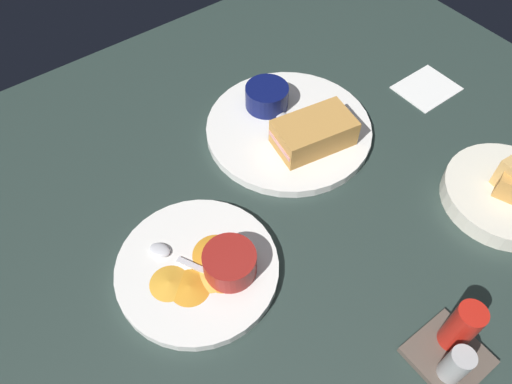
{
  "coord_description": "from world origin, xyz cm",
  "views": [
    {
      "loc": [
        39.79,
        31.59,
        63.34
      ],
      "look_at": [
        12.6,
        -4.61,
        3.0
      ],
      "focal_mm": 34.4,
      "sensor_mm": 36.0,
      "label": 1
    }
  ],
  "objects_px": {
    "plate_sandwich_main": "(289,129)",
    "spoon_by_dark_ramekin": "(288,122)",
    "ramekin_light_gravy": "(230,262)",
    "condiment_caddy": "(456,345)",
    "bread_basket_rear": "(507,192)",
    "ramekin_dark_sauce": "(267,96)",
    "sandwich_half_near": "(314,133)",
    "spoon_by_gravy_ramekin": "(168,254)",
    "plate_chips_companion": "(199,271)"
  },
  "relations": [
    {
      "from": "plate_sandwich_main",
      "to": "sandwich_half_near",
      "type": "relative_size",
      "value": 2.03
    },
    {
      "from": "plate_sandwich_main",
      "to": "ramekin_light_gravy",
      "type": "xyz_separation_m",
      "value": [
        0.24,
        0.17,
        0.03
      ]
    },
    {
      "from": "plate_sandwich_main",
      "to": "ramekin_light_gravy",
      "type": "distance_m",
      "value": 0.3
    },
    {
      "from": "sandwich_half_near",
      "to": "spoon_by_gravy_ramekin",
      "type": "xyz_separation_m",
      "value": [
        0.31,
        0.04,
        -0.02
      ]
    },
    {
      "from": "spoon_by_gravy_ramekin",
      "to": "sandwich_half_near",
      "type": "bearing_deg",
      "value": -172.41
    },
    {
      "from": "spoon_by_dark_ramekin",
      "to": "condiment_caddy",
      "type": "distance_m",
      "value": 0.45
    },
    {
      "from": "spoon_by_gravy_ramekin",
      "to": "bread_basket_rear",
      "type": "height_order",
      "value": "bread_basket_rear"
    },
    {
      "from": "spoon_by_dark_ramekin",
      "to": "spoon_by_gravy_ramekin",
      "type": "bearing_deg",
      "value": 18.52
    },
    {
      "from": "condiment_caddy",
      "to": "plate_sandwich_main",
      "type": "bearing_deg",
      "value": -101.21
    },
    {
      "from": "bread_basket_rear",
      "to": "condiment_caddy",
      "type": "bearing_deg",
      "value": 22.72
    },
    {
      "from": "condiment_caddy",
      "to": "spoon_by_dark_ramekin",
      "type": "bearing_deg",
      "value": -101.41
    },
    {
      "from": "spoon_by_dark_ramekin",
      "to": "ramekin_light_gravy",
      "type": "height_order",
      "value": "ramekin_light_gravy"
    },
    {
      "from": "plate_sandwich_main",
      "to": "ramekin_dark_sauce",
      "type": "distance_m",
      "value": 0.07
    },
    {
      "from": "ramekin_dark_sauce",
      "to": "spoon_by_dark_ramekin",
      "type": "distance_m",
      "value": 0.06
    },
    {
      "from": "plate_sandwich_main",
      "to": "sandwich_half_near",
      "type": "distance_m",
      "value": 0.06
    },
    {
      "from": "ramekin_light_gravy",
      "to": "condiment_caddy",
      "type": "height_order",
      "value": "condiment_caddy"
    },
    {
      "from": "plate_chips_companion",
      "to": "ramekin_light_gravy",
      "type": "distance_m",
      "value": 0.05
    },
    {
      "from": "ramekin_light_gravy",
      "to": "bread_basket_rear",
      "type": "height_order",
      "value": "bread_basket_rear"
    },
    {
      "from": "spoon_by_dark_ramekin",
      "to": "sandwich_half_near",
      "type": "bearing_deg",
      "value": 94.53
    },
    {
      "from": "spoon_by_dark_ramekin",
      "to": "plate_chips_companion",
      "type": "bearing_deg",
      "value": 27.36
    },
    {
      "from": "bread_basket_rear",
      "to": "condiment_caddy",
      "type": "height_order",
      "value": "condiment_caddy"
    },
    {
      "from": "spoon_by_dark_ramekin",
      "to": "plate_chips_companion",
      "type": "xyz_separation_m",
      "value": [
        0.28,
        0.15,
        -0.01
      ]
    },
    {
      "from": "plate_chips_companion",
      "to": "spoon_by_gravy_ramekin",
      "type": "xyz_separation_m",
      "value": [
        0.02,
        -0.04,
        0.01
      ]
    },
    {
      "from": "condiment_caddy",
      "to": "spoon_by_gravy_ramekin",
      "type": "bearing_deg",
      "value": -57.1
    },
    {
      "from": "ramekin_dark_sauce",
      "to": "plate_chips_companion",
      "type": "height_order",
      "value": "ramekin_dark_sauce"
    },
    {
      "from": "sandwich_half_near",
      "to": "spoon_by_gravy_ramekin",
      "type": "distance_m",
      "value": 0.31
    },
    {
      "from": "sandwich_half_near",
      "to": "ramekin_light_gravy",
      "type": "relative_size",
      "value": 1.9
    },
    {
      "from": "plate_sandwich_main",
      "to": "spoon_by_gravy_ramekin",
      "type": "relative_size",
      "value": 3.08
    },
    {
      "from": "plate_chips_companion",
      "to": "condiment_caddy",
      "type": "distance_m",
      "value": 0.35
    },
    {
      "from": "plate_chips_companion",
      "to": "bread_basket_rear",
      "type": "height_order",
      "value": "bread_basket_rear"
    },
    {
      "from": "plate_sandwich_main",
      "to": "spoon_by_dark_ramekin",
      "type": "bearing_deg",
      "value": -114.16
    },
    {
      "from": "sandwich_half_near",
      "to": "spoon_by_dark_ramekin",
      "type": "height_order",
      "value": "sandwich_half_near"
    },
    {
      "from": "plate_chips_companion",
      "to": "spoon_by_dark_ramekin",
      "type": "bearing_deg",
      "value": -152.64
    },
    {
      "from": "ramekin_dark_sauce",
      "to": "condiment_caddy",
      "type": "height_order",
      "value": "condiment_caddy"
    },
    {
      "from": "spoon_by_dark_ramekin",
      "to": "condiment_caddy",
      "type": "relative_size",
      "value": 1.04
    },
    {
      "from": "plate_sandwich_main",
      "to": "condiment_caddy",
      "type": "relative_size",
      "value": 3.06
    },
    {
      "from": "plate_sandwich_main",
      "to": "ramekin_light_gravy",
      "type": "height_order",
      "value": "ramekin_light_gravy"
    },
    {
      "from": "spoon_by_dark_ramekin",
      "to": "ramekin_dark_sauce",
      "type": "bearing_deg",
      "value": -88.54
    },
    {
      "from": "ramekin_light_gravy",
      "to": "condiment_caddy",
      "type": "distance_m",
      "value": 0.31
    },
    {
      "from": "spoon_by_dark_ramekin",
      "to": "ramekin_light_gravy",
      "type": "distance_m",
      "value": 0.3
    },
    {
      "from": "sandwich_half_near",
      "to": "plate_chips_companion",
      "type": "distance_m",
      "value": 0.3
    },
    {
      "from": "plate_chips_companion",
      "to": "ramekin_light_gravy",
      "type": "height_order",
      "value": "ramekin_light_gravy"
    },
    {
      "from": "sandwich_half_near",
      "to": "ramekin_dark_sauce",
      "type": "bearing_deg",
      "value": -86.98
    },
    {
      "from": "plate_chips_companion",
      "to": "ramekin_dark_sauce",
      "type": "bearing_deg",
      "value": -143.82
    },
    {
      "from": "ramekin_light_gravy",
      "to": "spoon_by_gravy_ramekin",
      "type": "relative_size",
      "value": 0.8
    },
    {
      "from": "plate_sandwich_main",
      "to": "spoon_by_dark_ramekin",
      "type": "xyz_separation_m",
      "value": [
        -0.0,
        -0.01,
        0.01
      ]
    },
    {
      "from": "ramekin_dark_sauce",
      "to": "spoon_by_gravy_ramekin",
      "type": "bearing_deg",
      "value": 28.0
    },
    {
      "from": "plate_sandwich_main",
      "to": "spoon_by_dark_ramekin",
      "type": "distance_m",
      "value": 0.01
    },
    {
      "from": "plate_sandwich_main",
      "to": "plate_chips_companion",
      "type": "bearing_deg",
      "value": 26.58
    },
    {
      "from": "bread_basket_rear",
      "to": "ramekin_dark_sauce",
      "type": "bearing_deg",
      "value": -65.44
    }
  ]
}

